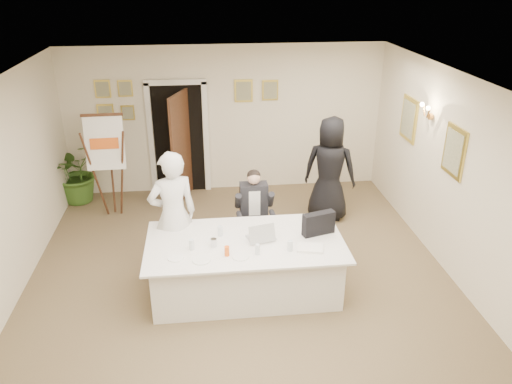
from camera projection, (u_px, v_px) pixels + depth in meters
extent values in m
plane|color=brown|center=(242.00, 289.00, 6.90)|extent=(7.00, 7.00, 0.00)
cube|color=white|center=(239.00, 87.00, 5.74)|extent=(6.00, 7.00, 0.02)
cube|color=white|center=(225.00, 120.00, 9.49)|extent=(6.00, 0.10, 2.80)
cube|color=white|center=(466.00, 186.00, 6.62)|extent=(0.10, 7.00, 2.80)
cube|color=black|center=(179.00, 139.00, 9.51)|extent=(0.92, 0.06, 2.10)
cube|color=white|center=(151.00, 141.00, 9.43)|extent=(0.10, 0.06, 2.20)
cube|color=white|center=(206.00, 139.00, 9.54)|extent=(0.10, 0.06, 2.20)
cube|color=#322110|center=(181.00, 148.00, 9.15)|extent=(0.33, 0.81, 2.02)
cube|color=silver|center=(245.00, 267.00, 6.72)|extent=(2.42, 1.21, 0.75)
cube|color=silver|center=(245.00, 242.00, 6.56)|extent=(2.60, 1.39, 0.03)
cube|color=white|center=(104.00, 143.00, 8.28)|extent=(0.64, 0.20, 0.90)
imported|color=silver|center=(173.00, 215.00, 6.87)|extent=(0.79, 0.64, 1.87)
imported|color=black|center=(330.00, 169.00, 8.50)|extent=(1.05, 0.88, 1.82)
imported|color=#345C1E|center=(77.00, 172.00, 9.27)|extent=(1.38, 1.36, 1.16)
cube|color=black|center=(319.00, 224.00, 6.67)|extent=(0.46, 0.24, 0.31)
cube|color=white|center=(310.00, 248.00, 6.36)|extent=(0.37, 0.30, 0.03)
cylinder|color=white|center=(175.00, 258.00, 6.16)|extent=(0.25, 0.25, 0.01)
cylinder|color=white|center=(201.00, 260.00, 6.11)|extent=(0.25, 0.25, 0.01)
cylinder|color=white|center=(241.00, 257.00, 6.19)|extent=(0.24, 0.24, 0.01)
cylinder|color=silver|center=(192.00, 245.00, 6.33)|extent=(0.08, 0.08, 0.14)
cylinder|color=silver|center=(257.00, 249.00, 6.22)|extent=(0.07, 0.07, 0.14)
cylinder|color=silver|center=(290.00, 246.00, 6.30)|extent=(0.08, 0.08, 0.14)
cylinder|color=silver|center=(220.00, 231.00, 6.66)|extent=(0.07, 0.07, 0.14)
cylinder|color=#EF5B14|center=(227.00, 251.00, 6.20)|extent=(0.07, 0.07, 0.13)
cylinder|color=silver|center=(214.00, 243.00, 6.40)|extent=(0.10, 0.10, 0.11)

